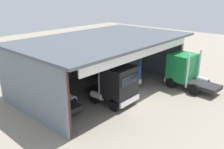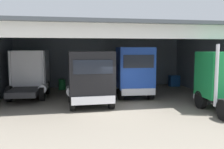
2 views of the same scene
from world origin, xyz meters
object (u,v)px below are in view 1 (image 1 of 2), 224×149
truck_green_left_bay (185,70)px  oil_drum (53,85)px  truck_white_center_bay (49,86)px  tool_cart (122,63)px  truck_blue_center_left_bay (122,69)px  truck_black_yard_outside (117,85)px

truck_green_left_bay → oil_drum: size_ratio=5.93×
truck_white_center_bay → truck_green_left_bay: bearing=-26.5°
truck_white_center_bay → tool_cart: 12.66m
truck_white_center_bay → truck_green_left_bay: size_ratio=0.98×
truck_white_center_bay → truck_blue_center_left_bay: truck_blue_center_left_bay is taller
tool_cart → truck_green_left_bay: bearing=-96.9°
truck_green_left_bay → truck_black_yard_outside: bearing=165.3°
truck_blue_center_left_bay → tool_cart: size_ratio=4.65×
truck_green_left_bay → oil_drum: bearing=139.3°
truck_white_center_bay → tool_cart: truck_white_center_bay is taller
truck_blue_center_left_bay → truck_white_center_bay: bearing=-10.0°
oil_drum → tool_cart: bearing=-0.7°
truck_green_left_bay → oil_drum: 12.87m
truck_green_left_bay → oil_drum: (-9.07, 9.05, -1.27)m
truck_green_left_bay → tool_cart: size_ratio=5.14×
oil_drum → tool_cart: (10.15, -0.12, 0.07)m
truck_white_center_bay → oil_drum: size_ratio=5.81×
truck_black_yard_outside → truck_green_left_bay: size_ratio=0.87×
truck_blue_center_left_bay → tool_cart: (5.13, 4.31, -1.36)m
truck_white_center_bay → tool_cart: size_ratio=5.03×
truck_white_center_bay → truck_blue_center_left_bay: size_ratio=1.08×
truck_black_yard_outside → truck_white_center_bay: bearing=-45.5°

